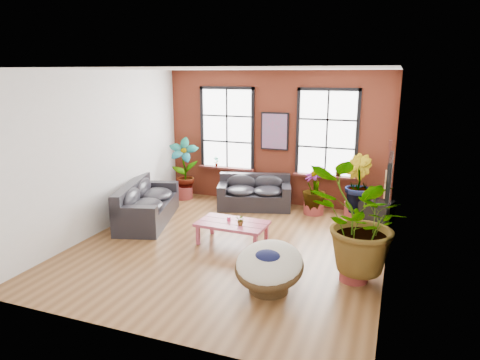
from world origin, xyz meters
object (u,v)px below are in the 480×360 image
(sofa_back, at_px, (254,193))
(coffee_table, at_px, (232,225))
(sofa_left, at_px, (145,204))
(papasan_chair, at_px, (269,266))

(sofa_back, relative_size, coffee_table, 1.40)
(sofa_left, height_order, coffee_table, sofa_left)
(sofa_back, bearing_deg, coffee_table, -98.26)
(sofa_back, relative_size, papasan_chair, 1.75)
(sofa_back, bearing_deg, papasan_chair, -84.70)
(sofa_left, distance_m, coffee_table, 2.49)
(papasan_chair, bearing_deg, sofa_back, 113.07)
(sofa_left, bearing_deg, papasan_chair, -137.32)
(coffee_table, height_order, papasan_chair, papasan_chair)
(sofa_left, height_order, papasan_chair, sofa_left)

